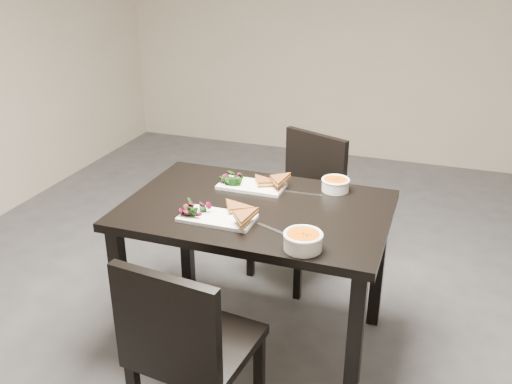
{
  "coord_description": "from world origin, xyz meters",
  "views": [
    {
      "loc": [
        0.53,
        -2.55,
        1.84
      ],
      "look_at": [
        -0.23,
        -0.38,
        0.82
      ],
      "focal_mm": 39.12,
      "sensor_mm": 36.0,
      "label": 1
    }
  ],
  "objects_px": {
    "chair_near": "(186,345)",
    "soup_bowl_far": "(336,184)",
    "plate_near": "(217,218)",
    "plate_far": "(251,186)",
    "table": "(256,225)",
    "chair_far": "(303,198)",
    "soup_bowl_near": "(303,240)"
  },
  "relations": [
    {
      "from": "table",
      "to": "chair_near",
      "type": "bearing_deg",
      "value": -92.62
    },
    {
      "from": "plate_far",
      "to": "soup_bowl_far",
      "type": "relative_size",
      "value": 2.34
    },
    {
      "from": "soup_bowl_far",
      "to": "plate_near",
      "type": "bearing_deg",
      "value": -130.87
    },
    {
      "from": "table",
      "to": "plate_far",
      "type": "xyz_separation_m",
      "value": [
        -0.09,
        0.19,
        0.11
      ]
    },
    {
      "from": "soup_bowl_far",
      "to": "plate_far",
      "type": "bearing_deg",
      "value": -165.55
    },
    {
      "from": "plate_near",
      "to": "soup_bowl_far",
      "type": "height_order",
      "value": "soup_bowl_far"
    },
    {
      "from": "chair_near",
      "to": "soup_bowl_far",
      "type": "height_order",
      "value": "chair_near"
    },
    {
      "from": "soup_bowl_near",
      "to": "soup_bowl_far",
      "type": "height_order",
      "value": "soup_bowl_near"
    },
    {
      "from": "chair_far",
      "to": "plate_near",
      "type": "height_order",
      "value": "chair_far"
    },
    {
      "from": "chair_near",
      "to": "soup_bowl_far",
      "type": "bearing_deg",
      "value": 77.64
    },
    {
      "from": "table",
      "to": "chair_far",
      "type": "xyz_separation_m",
      "value": [
        0.03,
        0.73,
        -0.17
      ]
    },
    {
      "from": "table",
      "to": "plate_near",
      "type": "distance_m",
      "value": 0.24
    },
    {
      "from": "plate_near",
      "to": "chair_far",
      "type": "bearing_deg",
      "value": 80.93
    },
    {
      "from": "plate_near",
      "to": "soup_bowl_near",
      "type": "xyz_separation_m",
      "value": [
        0.42,
        -0.12,
        0.03
      ]
    },
    {
      "from": "plate_far",
      "to": "soup_bowl_near",
      "type": "bearing_deg",
      "value": -51.87
    },
    {
      "from": "soup_bowl_near",
      "to": "plate_far",
      "type": "bearing_deg",
      "value": 128.13
    },
    {
      "from": "table",
      "to": "soup_bowl_near",
      "type": "xyz_separation_m",
      "value": [
        0.3,
        -0.31,
        0.14
      ]
    },
    {
      "from": "plate_far",
      "to": "chair_far",
      "type": "bearing_deg",
      "value": 76.89
    },
    {
      "from": "chair_near",
      "to": "plate_far",
      "type": "xyz_separation_m",
      "value": [
        -0.06,
        0.89,
        0.27
      ]
    },
    {
      "from": "chair_near",
      "to": "plate_near",
      "type": "bearing_deg",
      "value": 105.47
    },
    {
      "from": "plate_far",
      "to": "soup_bowl_far",
      "type": "bearing_deg",
      "value": 14.45
    },
    {
      "from": "table",
      "to": "chair_near",
      "type": "relative_size",
      "value": 1.41
    },
    {
      "from": "chair_near",
      "to": "chair_far",
      "type": "relative_size",
      "value": 1.0
    },
    {
      "from": "plate_near",
      "to": "plate_far",
      "type": "bearing_deg",
      "value": 86.78
    },
    {
      "from": "chair_far",
      "to": "soup_bowl_near",
      "type": "xyz_separation_m",
      "value": [
        0.27,
        -1.04,
        0.31
      ]
    },
    {
      "from": "chair_near",
      "to": "soup_bowl_near",
      "type": "xyz_separation_m",
      "value": [
        0.34,
        0.38,
        0.31
      ]
    },
    {
      "from": "table",
      "to": "soup_bowl_far",
      "type": "distance_m",
      "value": 0.44
    },
    {
      "from": "soup_bowl_near",
      "to": "soup_bowl_far",
      "type": "relative_size",
      "value": 1.15
    },
    {
      "from": "plate_near",
      "to": "plate_far",
      "type": "relative_size",
      "value": 1.01
    },
    {
      "from": "chair_near",
      "to": "plate_near",
      "type": "distance_m",
      "value": 0.58
    },
    {
      "from": "plate_far",
      "to": "soup_bowl_far",
      "type": "xyz_separation_m",
      "value": [
        0.4,
        0.1,
        0.03
      ]
    },
    {
      "from": "chair_far",
      "to": "soup_bowl_far",
      "type": "distance_m",
      "value": 0.59
    }
  ]
}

